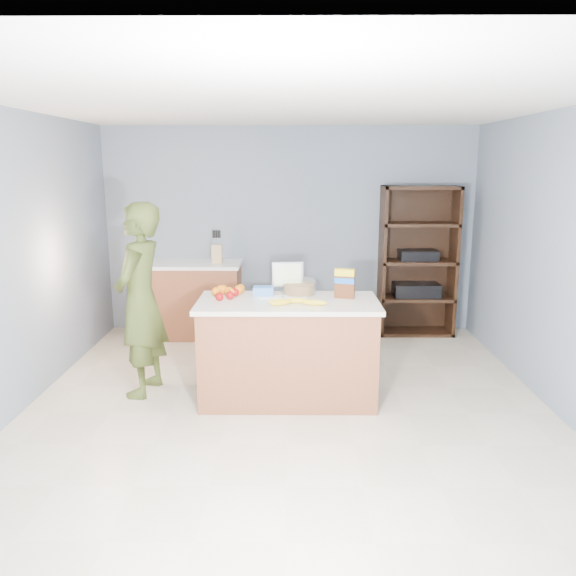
{
  "coord_description": "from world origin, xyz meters",
  "views": [
    {
      "loc": [
        0.04,
        -4.39,
        2.05
      ],
      "look_at": [
        0.0,
        0.35,
        1.0
      ],
      "focal_mm": 35.0,
      "sensor_mm": 36.0,
      "label": 1
    }
  ],
  "objects_px": {
    "shelving_unit": "(417,264)",
    "person": "(140,300)",
    "tv": "(288,275)",
    "counter_peninsula": "(288,354)",
    "cereal_box": "(345,281)"
  },
  "relations": [
    {
      "from": "counter_peninsula",
      "to": "person",
      "type": "height_order",
      "value": "person"
    },
    {
      "from": "counter_peninsula",
      "to": "cereal_box",
      "type": "height_order",
      "value": "cereal_box"
    },
    {
      "from": "shelving_unit",
      "to": "person",
      "type": "relative_size",
      "value": 1.04
    },
    {
      "from": "shelving_unit",
      "to": "person",
      "type": "bearing_deg",
      "value": -146.29
    },
    {
      "from": "counter_peninsula",
      "to": "tv",
      "type": "height_order",
      "value": "tv"
    },
    {
      "from": "counter_peninsula",
      "to": "person",
      "type": "relative_size",
      "value": 0.9
    },
    {
      "from": "shelving_unit",
      "to": "cereal_box",
      "type": "distance_m",
      "value": 2.23
    },
    {
      "from": "tv",
      "to": "counter_peninsula",
      "type": "bearing_deg",
      "value": -88.87
    },
    {
      "from": "counter_peninsula",
      "to": "shelving_unit",
      "type": "distance_m",
      "value": 2.61
    },
    {
      "from": "cereal_box",
      "to": "counter_peninsula",
      "type": "bearing_deg",
      "value": -168.8
    },
    {
      "from": "shelving_unit",
      "to": "tv",
      "type": "distance_m",
      "value": 2.34
    },
    {
      "from": "person",
      "to": "tv",
      "type": "height_order",
      "value": "person"
    },
    {
      "from": "shelving_unit",
      "to": "tv",
      "type": "relative_size",
      "value": 6.38
    },
    {
      "from": "counter_peninsula",
      "to": "shelving_unit",
      "type": "relative_size",
      "value": 0.87
    },
    {
      "from": "counter_peninsula",
      "to": "tv",
      "type": "bearing_deg",
      "value": 91.13
    }
  ]
}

